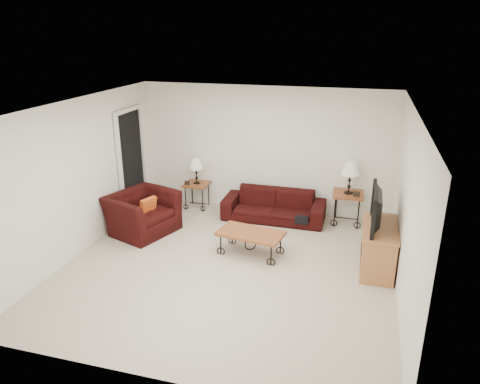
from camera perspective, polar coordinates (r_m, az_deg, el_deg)
name	(u,v)px	position (r m, az deg, el deg)	size (l,w,h in m)	color
ground	(228,267)	(7.14, -1.53, -9.44)	(5.00, 5.00, 0.00)	#B8AE9D
wall_back	(264,150)	(8.92, 3.11, 5.35)	(5.00, 0.02, 2.50)	white
wall_front	(152,277)	(4.51, -11.15, -10.56)	(5.00, 0.02, 2.50)	white
wall_left	(79,178)	(7.69, -19.73, 1.74)	(0.02, 5.00, 2.50)	white
wall_right	(407,209)	(6.39, 20.37, -2.05)	(0.02, 5.00, 2.50)	white
ceiling	(226,107)	(6.29, -1.74, 10.77)	(5.00, 5.00, 0.00)	white
doorway	(132,163)	(9.07, -13.57, 3.55)	(0.08, 0.94, 2.04)	black
sofa	(274,206)	(8.72, 4.30, -1.72)	(1.95, 0.76, 0.57)	black
side_table_left	(197,195)	(9.32, -5.45, -0.43)	(0.48, 0.48, 0.53)	brown
side_table_right	(347,208)	(8.75, 13.42, -2.03)	(0.56, 0.56, 0.61)	brown
lamp_left	(196,171)	(9.15, -5.56, 2.68)	(0.30, 0.30, 0.53)	black
lamp_right	(350,178)	(8.54, 13.75, 1.79)	(0.35, 0.35, 0.61)	black
photo_frame_left	(187,183)	(9.14, -6.73, 1.15)	(0.11, 0.01, 0.09)	black
photo_frame_right	(357,194)	(8.48, 14.57, -0.25)	(0.12, 0.02, 0.10)	black
coffee_table	(251,243)	(7.42, 1.36, -6.49)	(1.05, 0.57, 0.39)	brown
armchair	(142,213)	(8.33, -12.29, -2.61)	(1.13, 0.98, 0.73)	black
throw_pillow	(148,207)	(8.17, -11.59, -1.86)	(0.33, 0.09, 0.33)	#CE4C1A
tv_stand	(378,247)	(7.27, 17.08, -6.72)	(0.48, 1.16, 0.69)	#B56C43
television	(381,208)	(7.02, 17.45, -1.99)	(1.04, 0.14, 0.60)	black
backpack	(303,215)	(8.45, 7.96, -2.92)	(0.38, 0.29, 0.49)	black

